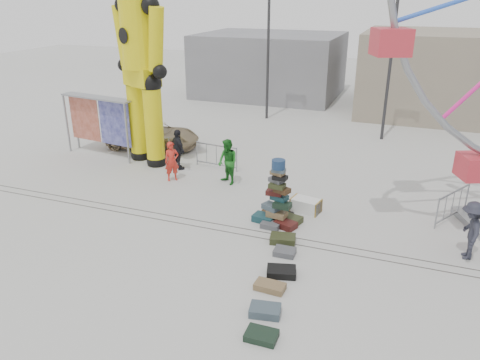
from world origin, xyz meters
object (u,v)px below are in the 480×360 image
at_px(banner_scaffold, 98,112).
at_px(barricade_dummy_a, 143,143).
at_px(lamp_post_right, 394,52).
at_px(barricade_wheel_front, 452,205).
at_px(pedestrian_green, 228,162).
at_px(pedestrian_grey, 471,230).
at_px(suitcase_tower, 277,205).
at_px(parked_suv, 152,135).
at_px(barricade_dummy_b, 151,146).
at_px(crash_test_dummy, 141,62).
at_px(barricade_dummy_c, 216,156).
at_px(steamer_trunk, 306,205).
at_px(pedestrian_black, 178,150).
at_px(lamp_post_left, 270,43).
at_px(pedestrian_red, 172,161).

height_order(banner_scaffold, barricade_dummy_a, banner_scaffold).
bearing_deg(lamp_post_right, barricade_wheel_front, -71.69).
relative_size(pedestrian_green, pedestrian_grey, 1.04).
height_order(suitcase_tower, parked_suv, suitcase_tower).
xyz_separation_m(lamp_post_right, barricade_dummy_b, (-9.94, -6.84, -3.93)).
height_order(crash_test_dummy, barricade_dummy_c, crash_test_dummy).
xyz_separation_m(suitcase_tower, pedestrian_green, (-2.84, 2.60, 0.29)).
height_order(steamer_trunk, barricade_dummy_a, barricade_dummy_a).
bearing_deg(lamp_post_right, barricade_dummy_c, -132.51).
relative_size(pedestrian_green, pedestrian_black, 1.03).
xyz_separation_m(steamer_trunk, barricade_wheel_front, (4.77, 1.10, 0.31)).
xyz_separation_m(pedestrian_black, parked_suv, (-2.65, 2.30, -0.26)).
relative_size(barricade_dummy_a, barricade_dummy_c, 1.00).
bearing_deg(pedestrian_grey, crash_test_dummy, -111.43).
distance_m(crash_test_dummy, barricade_dummy_b, 3.96).
distance_m(lamp_post_right, barricade_dummy_b, 12.69).
xyz_separation_m(crash_test_dummy, parked_suv, (-0.88, 1.92, -3.82)).
bearing_deg(pedestrian_black, barricade_dummy_c, -120.08).
bearing_deg(parked_suv, pedestrian_grey, -119.95).
height_order(lamp_post_left, steamer_trunk, lamp_post_left).
bearing_deg(steamer_trunk, barricade_wheel_front, 23.55).
distance_m(lamp_post_right, steamer_trunk, 11.02).
distance_m(crash_test_dummy, pedestrian_grey, 14.10).
xyz_separation_m(pedestrian_grey, parked_suv, (-13.94, 5.86, -0.24)).
bearing_deg(parked_suv, barricade_dummy_a, 176.67).
bearing_deg(crash_test_dummy, banner_scaffold, -156.07).
bearing_deg(barricade_dummy_b, barricade_wheel_front, -4.73).
bearing_deg(pedestrian_grey, barricade_dummy_c, -118.09).
distance_m(barricade_dummy_c, pedestrian_black, 1.68).
bearing_deg(barricade_dummy_a, barricade_dummy_b, -15.92).
distance_m(steamer_trunk, parked_suv, 9.92).
bearing_deg(pedestrian_black, banner_scaffold, 29.83).
bearing_deg(pedestrian_black, suitcase_tower, -176.53).
distance_m(pedestrian_red, pedestrian_grey, 11.18).
bearing_deg(lamp_post_right, parked_suv, -152.72).
xyz_separation_m(lamp_post_left, pedestrian_grey, (10.28, -13.35, -3.60)).
bearing_deg(suitcase_tower, pedestrian_green, 149.63).
height_order(barricade_dummy_a, pedestrian_green, pedestrian_green).
relative_size(banner_scaffold, steamer_trunk, 3.89).
bearing_deg(banner_scaffold, barricade_wheel_front, 1.90).
relative_size(steamer_trunk, pedestrian_green, 0.55).
distance_m(barricade_dummy_c, barricade_wheel_front, 9.63).
height_order(barricade_dummy_c, barricade_wheel_front, same).
xyz_separation_m(barricade_dummy_a, pedestrian_black, (2.58, -1.27, 0.34)).
bearing_deg(barricade_dummy_b, pedestrian_black, -22.00).
distance_m(crash_test_dummy, pedestrian_red, 4.51).
bearing_deg(barricade_dummy_a, banner_scaffold, -142.25).
relative_size(suitcase_tower, pedestrian_black, 1.26).
relative_size(barricade_wheel_front, pedestrian_red, 1.22).
xyz_separation_m(pedestrian_green, pedestrian_grey, (8.66, -2.79, -0.04)).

